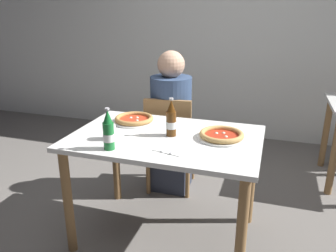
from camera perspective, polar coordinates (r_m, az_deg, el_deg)
ground_plane at (r=2.51m, az=-0.37°, el=-17.90°), size 8.00×8.00×0.00m
back_wall_tiled at (r=4.15m, az=9.48°, el=16.03°), size 7.00×0.10×2.60m
dining_table_main at (r=2.18m, az=-0.40°, el=-4.48°), size 1.20×0.80×0.75m
chair_behind_table at (r=2.83m, az=0.34°, el=-2.20°), size 0.44×0.44×0.85m
diner_seated at (r=2.84m, az=0.49°, el=0.09°), size 0.34×0.34×1.21m
pizza_margherita_near at (r=2.40m, az=-5.78°, el=1.12°), size 0.30×0.30×0.04m
pizza_marinara_far at (r=2.12m, az=9.10°, el=-1.59°), size 0.30×0.30×0.04m
beer_bottle_left at (r=1.94m, az=-10.08°, el=-1.03°), size 0.07×0.07×0.25m
beer_bottle_center at (r=2.11m, az=0.55°, el=1.02°), size 0.07×0.07×0.25m
napkin_with_cutlery at (r=1.95m, az=0.91°, el=-3.72°), size 0.22×0.22×0.01m
paper_cup at (r=2.10m, az=-9.84°, el=-1.01°), size 0.07×0.07×0.09m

